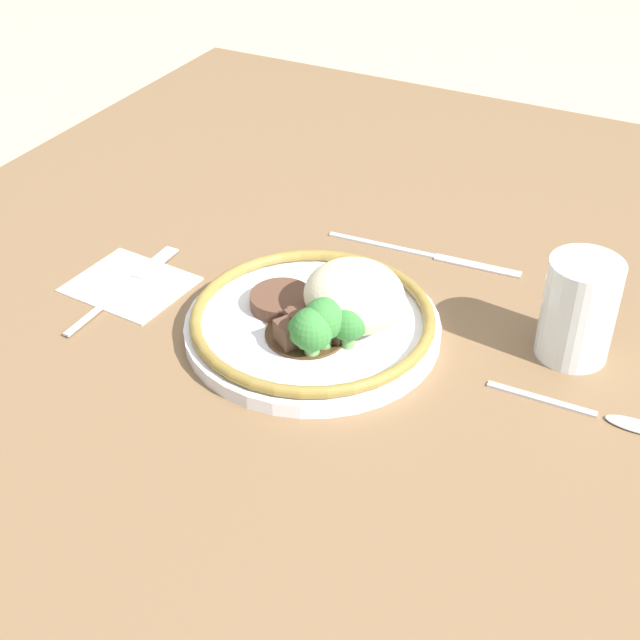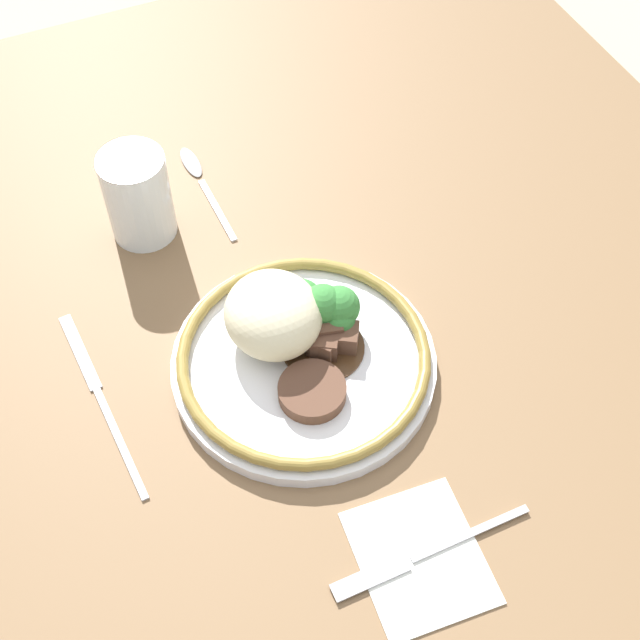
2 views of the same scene
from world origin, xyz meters
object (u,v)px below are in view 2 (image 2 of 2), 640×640
Objects in this scene: juice_glass at (138,198)px; spoon at (197,174)px; fork at (413,559)px; knife at (99,394)px; plate at (300,345)px.

juice_glass reaches higher than spoon.
knife is at bearing -53.57° from fork.
fork is 1.15× the size of spoon.
plate is 0.23m from fork.
spoon is at bearing -88.63° from fork.
plate reaches higher than knife.
plate is at bearing -88.57° from fork.
juice_glass is 0.55× the size of fork.
plate is 1.37× the size of fork.
juice_glass is 0.45× the size of knife.
spoon is at bearing 1.38° from plate.
plate is 0.28m from spoon.
juice_glass reaches higher than plate.
plate is 1.12× the size of knife.
plate is 2.48× the size of juice_glass.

